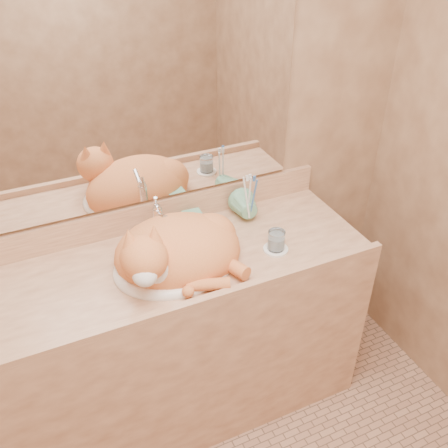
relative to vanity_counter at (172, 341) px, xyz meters
name	(u,v)px	position (x,y,z in m)	size (l,w,h in m)	color
wall_back	(135,140)	(0.00, 0.28, 0.82)	(2.40, 0.02, 2.50)	brown
vanity_counter	(172,341)	(0.00, 0.00, 0.00)	(1.60, 0.55, 0.85)	#9B6545
mirror	(132,105)	(0.00, 0.26, 0.97)	(1.30, 0.02, 0.80)	white
sink_basin	(174,251)	(0.03, -0.02, 0.50)	(0.46, 0.38, 0.14)	white
faucet	(158,222)	(0.03, 0.16, 0.52)	(0.05, 0.13, 0.19)	white
cat	(175,250)	(0.03, -0.03, 0.51)	(0.48, 0.40, 0.26)	#D36730
soap_dispenser	(199,222)	(0.18, 0.10, 0.51)	(0.08, 0.08, 0.17)	#6AAA84
toothbrush_cup	(250,213)	(0.41, 0.11, 0.48)	(0.12, 0.12, 0.11)	#6AAA84
toothbrushes	(250,196)	(0.41, 0.11, 0.57)	(0.04, 0.04, 0.24)	white
saucer	(276,249)	(0.42, -0.10, 0.43)	(0.10, 0.10, 0.01)	white
water_glass	(276,240)	(0.42, -0.10, 0.47)	(0.07, 0.07, 0.08)	white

